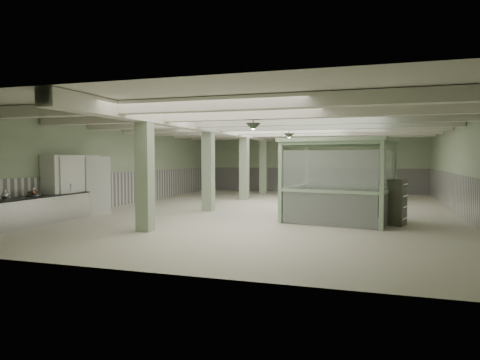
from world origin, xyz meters
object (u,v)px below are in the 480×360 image
(prep_counter, at_px, (32,211))
(guard_booth, at_px, (339,166))
(filing_cabinet, at_px, (397,202))
(walkin_cooler, at_px, (73,185))

(prep_counter, height_order, guard_booth, guard_booth)
(guard_booth, distance_m, filing_cabinet, 2.17)
(prep_counter, relative_size, walkin_cooler, 1.89)
(walkin_cooler, distance_m, guard_booth, 9.57)
(prep_counter, relative_size, filing_cabinet, 3.23)
(guard_booth, bearing_deg, walkin_cooler, -159.60)
(walkin_cooler, bearing_deg, filing_cabinet, 7.21)
(walkin_cooler, bearing_deg, guard_booth, 10.45)
(walkin_cooler, height_order, filing_cabinet, walkin_cooler)
(filing_cabinet, bearing_deg, prep_counter, -144.89)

